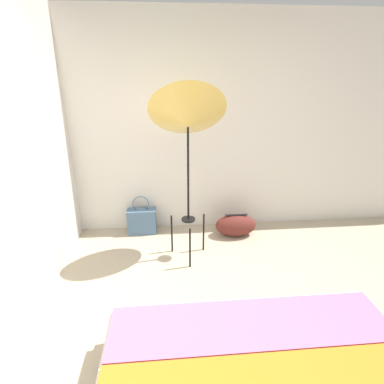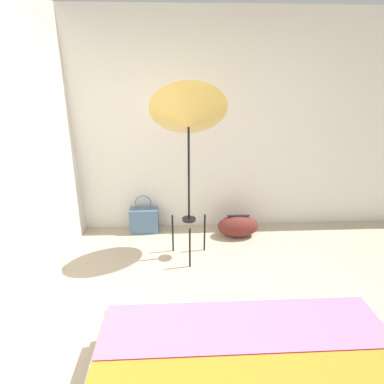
# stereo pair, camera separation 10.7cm
# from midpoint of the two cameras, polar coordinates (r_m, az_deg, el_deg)

# --- Properties ---
(ground_plane) EXTENTS (14.00, 14.00, 0.00)m
(ground_plane) POSITION_cam_midpoint_polar(r_m,az_deg,el_deg) (2.42, 6.16, -31.52)
(ground_plane) COLOR tan
(wall_back) EXTENTS (8.00, 0.05, 2.60)m
(wall_back) POSITION_cam_midpoint_polar(r_m,az_deg,el_deg) (3.69, 1.84, 11.99)
(wall_back) COLOR silver
(wall_back) RESTS_ON ground_plane
(wall_side_left) EXTENTS (0.05, 8.00, 2.60)m
(wall_side_left) POSITION_cam_midpoint_polar(r_m,az_deg,el_deg) (2.78, -28.71, 5.97)
(wall_side_left) COLOR silver
(wall_side_left) RESTS_ON ground_plane
(photo_umbrella) EXTENTS (0.76, 0.66, 1.87)m
(photo_umbrella) POSITION_cam_midpoint_polar(r_m,az_deg,el_deg) (2.91, 0.42, 13.71)
(photo_umbrella) COLOR black
(photo_umbrella) RESTS_ON ground_plane
(tote_bag) EXTENTS (0.36, 0.16, 0.51)m
(tote_bag) POSITION_cam_midpoint_polar(r_m,az_deg,el_deg) (3.90, -8.28, -5.27)
(tote_bag) COLOR slate
(tote_bag) RESTS_ON ground_plane
(duffel_bag) EXTENTS (0.51, 0.28, 0.29)m
(duffel_bag) POSITION_cam_midpoint_polar(r_m,az_deg,el_deg) (3.82, 9.52, -6.41)
(duffel_bag) COLOR #5B231E
(duffel_bag) RESTS_ON ground_plane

